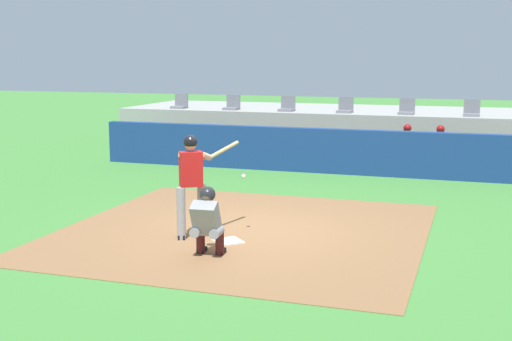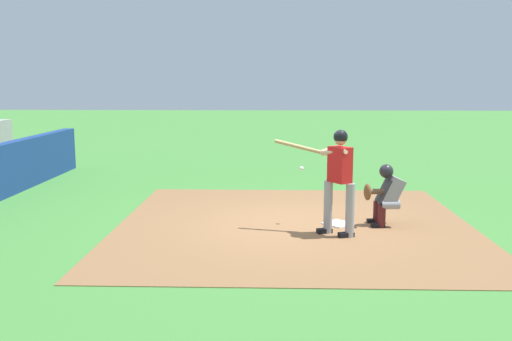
# 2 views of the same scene
# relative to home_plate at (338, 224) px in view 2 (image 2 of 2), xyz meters

# --- Properties ---
(ground_plane) EXTENTS (80.00, 80.00, 0.00)m
(ground_plane) POSITION_rel_home_plate_xyz_m (0.00, 0.80, -0.02)
(ground_plane) COLOR #428438
(dirt_infield) EXTENTS (6.40, 6.40, 0.01)m
(dirt_infield) POSITION_rel_home_plate_xyz_m (0.00, 0.80, -0.02)
(dirt_infield) COLOR olive
(dirt_infield) RESTS_ON ground
(home_plate) EXTENTS (0.62, 0.62, 0.02)m
(home_plate) POSITION_rel_home_plate_xyz_m (0.00, 0.00, 0.00)
(home_plate) COLOR white
(home_plate) RESTS_ON dirt_infield
(batter_at_plate) EXTENTS (0.73, 1.35, 1.80)m
(batter_at_plate) POSITION_rel_home_plate_xyz_m (-0.69, 0.10, 1.01)
(batter_at_plate) COLOR #99999E
(batter_at_plate) RESTS_ON ground
(catcher_crouched) EXTENTS (0.51, 1.88, 1.13)m
(catcher_crouched) POSITION_rel_home_plate_xyz_m (-0.02, -0.83, 0.59)
(catcher_crouched) COLOR gray
(catcher_crouched) RESTS_ON ground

